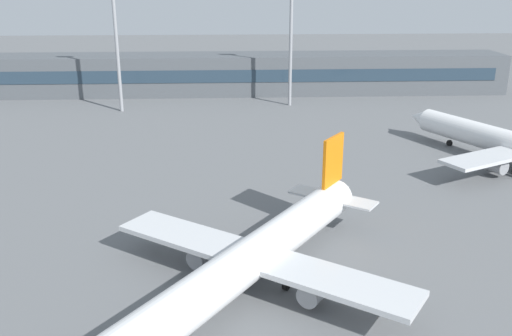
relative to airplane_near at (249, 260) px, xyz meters
name	(u,v)px	position (x,y,z in m)	size (l,w,h in m)	color
ground_plane	(221,190)	(-2.74, 25.05, -3.19)	(400.00, 400.00, 0.00)	slate
terminal_building	(223,74)	(-2.74, 88.82, 1.31)	(131.33, 12.13, 9.00)	#4C5156
airplane_near	(249,260)	(0.00, 0.00, 0.00)	(28.15, 36.11, 10.45)	silver
floodlight_tower_west	(116,38)	(-23.55, 71.04, 11.62)	(3.20, 0.80, 25.58)	gray
floodlight_tower_east	(291,39)	(11.48, 74.89, 10.72)	(3.20, 0.80, 23.84)	gray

